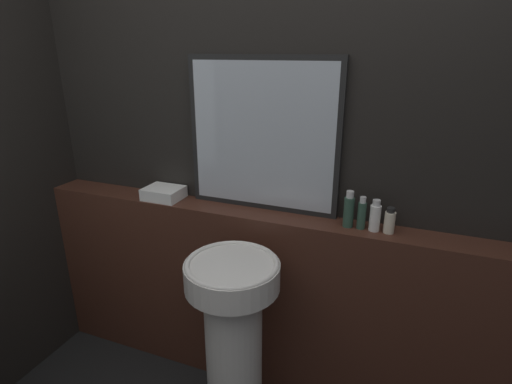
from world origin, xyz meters
name	(u,v)px	position (x,y,z in m)	size (l,w,h in m)	color
wall_back	(281,156)	(0.00, 1.36, 1.25)	(8.00, 0.06, 2.50)	black
vanity_counter	(270,303)	(0.00, 1.24, 0.50)	(2.58, 0.18, 0.99)	#422319
pedestal_sink	(234,338)	(-0.05, 0.89, 0.54)	(0.40, 0.40, 0.92)	silver
mirror	(262,136)	(-0.08, 1.31, 1.35)	(0.74, 0.03, 0.72)	black
towel_stack	(164,193)	(-0.60, 1.24, 1.02)	(0.19, 0.16, 0.06)	white
shampoo_bottle	(349,210)	(0.36, 1.24, 1.07)	(0.05, 0.05, 0.17)	#2D4C3D
conditioner_bottle	(362,214)	(0.42, 1.24, 1.06)	(0.04, 0.04, 0.15)	#2D4C3D
lotion_bottle	(375,217)	(0.47, 1.24, 1.06)	(0.05, 0.05, 0.14)	white
body_wash_bottle	(390,221)	(0.53, 1.24, 1.04)	(0.05, 0.05, 0.12)	beige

